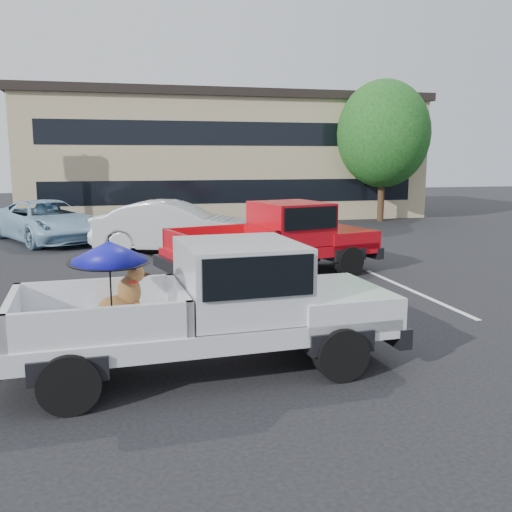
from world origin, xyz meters
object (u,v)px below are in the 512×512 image
at_px(tree_back, 277,135).
at_px(red_pickup, 285,235).
at_px(tree_right, 383,134).
at_px(silver_pickup, 224,299).
at_px(blue_suv, 47,221).
at_px(silver_sedan, 174,227).

distance_m(tree_back, red_pickup, 20.41).
height_order(tree_back, red_pickup, tree_back).
distance_m(tree_right, silver_pickup, 21.25).
relative_size(tree_back, blue_suv, 1.29).
bearing_deg(red_pickup, tree_back, 60.50).
height_order(tree_back, silver_pickup, tree_back).
relative_size(tree_right, red_pickup, 1.10).
height_order(red_pickup, silver_sedan, red_pickup).
height_order(tree_back, blue_suv, tree_back).
distance_m(silver_pickup, blue_suv, 14.83).
bearing_deg(silver_pickup, blue_suv, 102.45).
bearing_deg(silver_pickup, silver_sedan, 85.01).
height_order(tree_right, silver_sedan, tree_right).
bearing_deg(tree_right, blue_suv, -167.02).
relative_size(tree_right, silver_sedan, 1.32).
xyz_separation_m(silver_pickup, red_pickup, (2.85, 6.38, -0.00)).
distance_m(tree_right, red_pickup, 14.48).
height_order(tree_right, silver_pickup, tree_right).
bearing_deg(tree_back, silver_pickup, -107.65).
xyz_separation_m(silver_pickup, blue_suv, (-3.95, 14.29, -0.28)).
bearing_deg(tree_right, red_pickup, -126.22).
xyz_separation_m(tree_right, blue_suv, (-15.16, -3.49, -3.44)).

